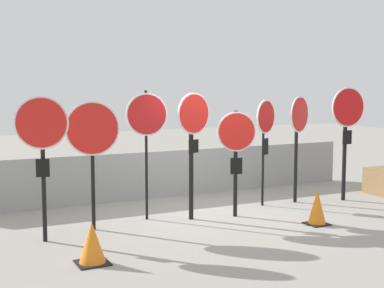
# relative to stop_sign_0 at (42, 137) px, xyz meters

# --- Properties ---
(ground_plane) EXTENTS (40.00, 40.00, 0.00)m
(ground_plane) POSITION_rel_stop_sign_0_xyz_m (3.24, 0.35, -1.67)
(ground_plane) COLOR gray
(fence_back) EXTENTS (9.29, 0.12, 1.04)m
(fence_back) POSITION_rel_stop_sign_0_xyz_m (3.24, 2.41, -1.15)
(fence_back) COLOR gray
(fence_back) RESTS_ON ground
(stop_sign_0) EXTENTS (0.80, 0.28, 2.30)m
(stop_sign_0) POSITION_rel_stop_sign_0_xyz_m (0.00, 0.00, 0.00)
(stop_sign_0) COLOR black
(stop_sign_0) RESTS_ON ground
(stop_sign_1) EXTENTS (0.91, 0.18, 2.20)m
(stop_sign_1) POSITION_rel_stop_sign_0_xyz_m (0.90, 0.34, -0.06)
(stop_sign_1) COLOR black
(stop_sign_1) RESTS_ON ground
(stop_sign_2) EXTENTS (0.78, 0.13, 2.38)m
(stop_sign_2) POSITION_rel_stop_sign_0_xyz_m (1.99, 0.62, 0.14)
(stop_sign_2) COLOR black
(stop_sign_2) RESTS_ON ground
(stop_sign_3) EXTENTS (0.73, 0.25, 2.34)m
(stop_sign_3) POSITION_rel_stop_sign_0_xyz_m (2.74, 0.26, -0.05)
(stop_sign_3) COLOR black
(stop_sign_3) RESTS_ON ground
(stop_sign_4) EXTENTS (0.72, 0.25, 2.00)m
(stop_sign_4) POSITION_rel_stop_sign_0_xyz_m (3.56, 0.09, -0.27)
(stop_sign_4) COLOR black
(stop_sign_4) RESTS_ON ground
(stop_sign_5) EXTENTS (0.63, 0.33, 2.19)m
(stop_sign_5) POSITION_rel_stop_sign_0_xyz_m (4.59, 0.65, -0.02)
(stop_sign_5) COLOR black
(stop_sign_5) RESTS_ON ground
(stop_sign_6) EXTENTS (0.69, 0.36, 2.25)m
(stop_sign_6) POSITION_rel_stop_sign_0_xyz_m (5.39, 0.61, -0.05)
(stop_sign_6) COLOR black
(stop_sign_6) RESTS_ON ground
(stop_sign_7) EXTENTS (0.84, 0.15, 2.44)m
(stop_sign_7) POSITION_rel_stop_sign_0_xyz_m (6.44, 0.30, 0.04)
(stop_sign_7) COLOR black
(stop_sign_7) RESTS_ON ground
(traffic_cone_0) EXTENTS (0.44, 0.44, 0.59)m
(traffic_cone_0) POSITION_rel_stop_sign_0_xyz_m (0.38, -1.34, -1.38)
(traffic_cone_0) COLOR black
(traffic_cone_0) RESTS_ON ground
(traffic_cone_1) EXTENTS (0.38, 0.38, 0.64)m
(traffic_cone_1) POSITION_rel_stop_sign_0_xyz_m (4.57, -1.04, -1.36)
(traffic_cone_1) COLOR black
(traffic_cone_1) RESTS_ON ground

